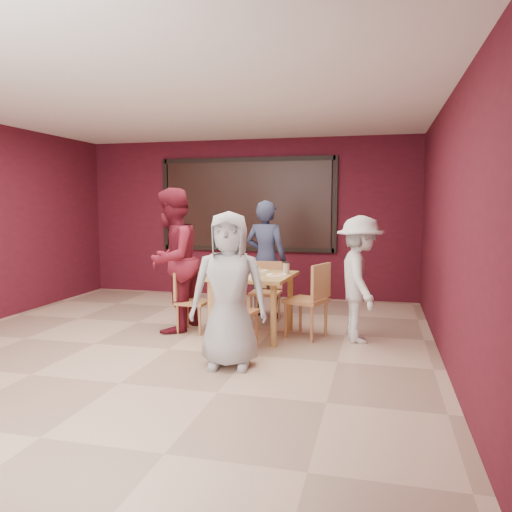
% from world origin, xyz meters
% --- Properties ---
extents(floor, '(7.00, 7.00, 0.00)m').
position_xyz_m(floor, '(0.00, 0.00, 0.00)').
color(floor, '#CDAB8E').
rests_on(floor, ground).
extents(window_blinds, '(3.00, 0.02, 1.50)m').
position_xyz_m(window_blinds, '(0.00, 3.45, 1.65)').
color(window_blinds, black).
extents(dining_table, '(1.06, 1.06, 0.94)m').
position_xyz_m(dining_table, '(0.77, 0.82, 0.69)').
color(dining_table, '#DBB159').
rests_on(dining_table, floor).
extents(chair_front, '(0.50, 0.50, 0.88)m').
position_xyz_m(chair_front, '(0.74, 0.10, 0.50)').
color(chair_front, '#C8794E').
rests_on(chair_front, floor).
extents(chair_back, '(0.41, 0.41, 0.85)m').
position_xyz_m(chair_back, '(0.78, 1.63, 0.48)').
color(chair_back, '#C8794E').
rests_on(chair_back, floor).
extents(chair_left, '(0.40, 0.40, 0.79)m').
position_xyz_m(chair_left, '(-0.08, 0.81, 0.45)').
color(chair_left, '#C8794E').
rests_on(chair_left, floor).
extents(chair_right, '(0.58, 0.58, 0.94)m').
position_xyz_m(chair_right, '(1.52, 0.89, 0.53)').
color(chair_right, '#C8794E').
rests_on(chair_right, floor).
extents(diner_front, '(0.85, 0.62, 1.59)m').
position_xyz_m(diner_front, '(0.85, -0.41, 0.80)').
color(diner_front, '#ABABAB').
rests_on(diner_front, floor).
extents(diner_back, '(0.68, 0.51, 1.71)m').
position_xyz_m(diner_back, '(0.70, 1.92, 0.86)').
color(diner_back, '#2B314D').
rests_on(diner_back, floor).
extents(diner_left, '(0.74, 0.93, 1.87)m').
position_xyz_m(diner_left, '(-0.30, 0.82, 0.93)').
color(diner_left, maroon).
rests_on(diner_left, floor).
extents(diner_right, '(0.77, 1.09, 1.53)m').
position_xyz_m(diner_right, '(2.10, 0.89, 0.76)').
color(diner_right, silver).
rests_on(diner_right, floor).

